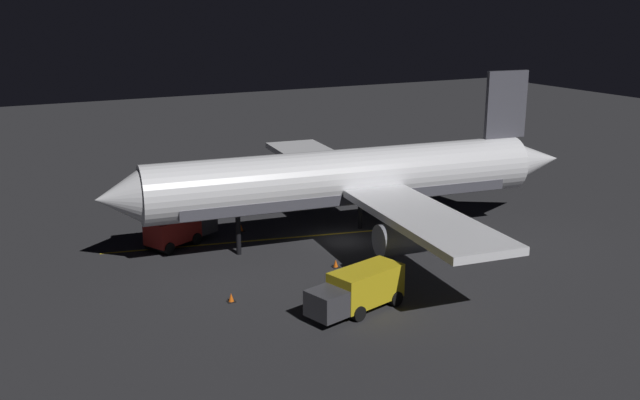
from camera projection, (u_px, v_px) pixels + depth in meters
name	position (u px, v px, depth m)	size (l,w,h in m)	color
ground_plane	(343.00, 242.00, 55.09)	(180.00, 180.00, 0.20)	#28282B
apron_guide_stripe	(280.00, 238.00, 55.70)	(0.24, 26.60, 0.01)	gold
airliner	(351.00, 179.00, 54.00)	(34.56, 37.21, 12.36)	white
baggage_truck	(179.00, 230.00, 54.03)	(4.45, 6.01, 2.22)	maroon
catering_truck	(359.00, 290.00, 42.39)	(3.68, 6.65, 2.49)	gold
ground_crew_worker	(161.00, 240.00, 52.56)	(0.40, 0.40, 1.74)	black
traffic_cone_near_left	(241.00, 228.00, 57.41)	(0.50, 0.50, 0.55)	#EA590F
traffic_cone_near_right	(336.00, 264.00, 49.64)	(0.50, 0.50, 0.55)	#EA590F
traffic_cone_under_wing	(231.00, 298.00, 43.95)	(0.50, 0.50, 0.55)	#EA590F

